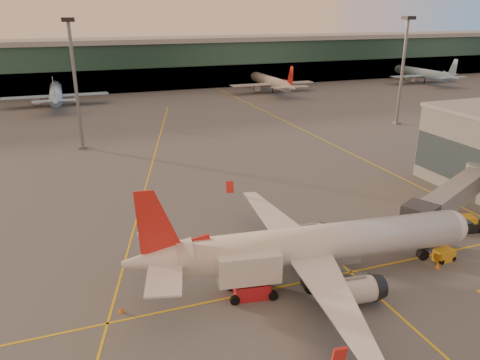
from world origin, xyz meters
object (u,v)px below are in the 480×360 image
object	(u,v)px
main_airplane	(311,246)
catering_truck	(249,271)
gpu_cart	(444,255)
pushback_tug	(467,225)

from	to	relation	value
main_airplane	catering_truck	world-z (taller)	main_airplane
main_airplane	gpu_cart	xyz separation A→B (m)	(16.02, -2.19, -3.05)
main_airplane	pushback_tug	distance (m)	24.77
main_airplane	pushback_tug	bearing A→B (deg)	12.96
main_airplane	gpu_cart	bearing A→B (deg)	-1.64
catering_truck	pushback_tug	bearing A→B (deg)	15.53
gpu_cart	pushback_tug	world-z (taller)	pushback_tug
pushback_tug	gpu_cart	bearing A→B (deg)	-136.93
catering_truck	pushback_tug	distance (m)	32.05
main_airplane	catering_truck	xyz separation A→B (m)	(-7.33, -0.95, -0.99)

